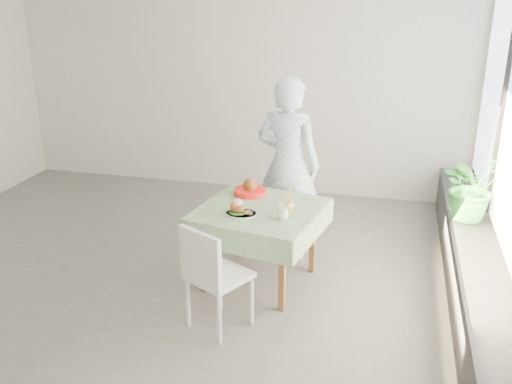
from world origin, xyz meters
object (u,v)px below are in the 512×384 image
(chair_far, at_px, (289,227))
(main_dish, at_px, (239,209))
(diner, at_px, (288,165))
(potted_plant, at_px, (472,186))
(juice_cup_orange, at_px, (289,204))
(cafe_table, at_px, (260,237))
(chair_near, at_px, (218,296))

(chair_far, height_order, main_dish, main_dish)
(diner, distance_m, potted_plant, 1.78)
(diner, xyz_separation_m, juice_cup_orange, (0.17, -0.77, -0.11))
(cafe_table, xyz_separation_m, juice_cup_orange, (0.26, 0.03, 0.34))
(cafe_table, bearing_deg, juice_cup_orange, 7.29)
(chair_near, relative_size, juice_cup_orange, 3.79)
(chair_near, relative_size, main_dish, 3.28)
(main_dish, height_order, juice_cup_orange, juice_cup_orange)
(chair_far, height_order, chair_near, chair_near)
(main_dish, relative_size, juice_cup_orange, 1.15)
(diner, relative_size, main_dish, 6.59)
(chair_far, distance_m, main_dish, 1.08)
(chair_near, height_order, diner, diner)
(chair_far, bearing_deg, juice_cup_orange, -79.93)
(diner, bearing_deg, cafe_table, 92.12)
(juice_cup_orange, bearing_deg, diner, 102.06)
(diner, bearing_deg, potted_plant, -171.13)
(chair_near, bearing_deg, chair_far, 79.01)
(chair_near, relative_size, diner, 0.50)
(chair_far, xyz_separation_m, potted_plant, (1.74, 0.09, 0.57))
(main_dish, bearing_deg, cafe_table, 52.34)
(chair_near, height_order, juice_cup_orange, juice_cup_orange)
(cafe_table, relative_size, chair_near, 1.35)
(main_dish, bearing_deg, diner, 76.54)
(chair_near, bearing_deg, diner, 81.17)
(chair_near, distance_m, juice_cup_orange, 1.06)
(cafe_table, distance_m, main_dish, 0.40)
(main_dish, distance_m, potted_plant, 2.25)
(juice_cup_orange, bearing_deg, main_dish, -151.66)
(chair_far, bearing_deg, chair_near, -100.99)
(cafe_table, bearing_deg, chair_near, -100.93)
(juice_cup_orange, height_order, potted_plant, potted_plant)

